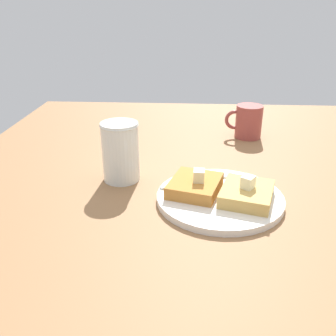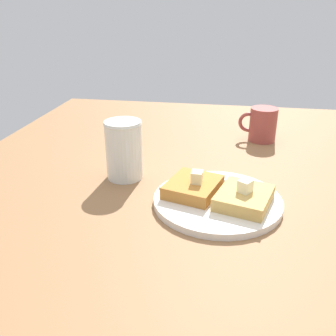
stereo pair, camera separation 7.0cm
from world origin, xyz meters
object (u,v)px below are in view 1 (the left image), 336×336
Objects in this scene: syrup_jar at (121,155)px; coffee_mug at (248,122)px; fork at (204,179)px; plate at (220,198)px.

coffee_mug is at bearing -136.39° from syrup_jar.
fork is at bearing 172.60° from syrup_jar.
fork is (2.78, -5.91, 0.71)cm from plate.
fork is at bearing 67.50° from coffee_mug.
fork reaches higher than plate.
coffee_mug reaches higher than fork.
fork is at bearing -64.83° from plate.
plate is 6.57cm from fork.
coffee_mug is (-12.12, -29.26, 2.87)cm from fork.
plate is 1.91× the size of syrup_jar.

